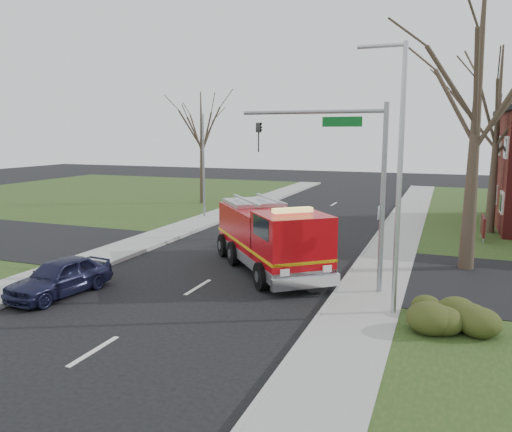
% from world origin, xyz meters
% --- Properties ---
extents(ground, '(120.00, 120.00, 0.00)m').
position_xyz_m(ground, '(0.00, 0.00, 0.00)').
color(ground, black).
rests_on(ground, ground).
extents(sidewalk_right, '(2.40, 80.00, 0.15)m').
position_xyz_m(sidewalk_right, '(6.20, 0.00, 0.07)').
color(sidewalk_right, gray).
rests_on(sidewalk_right, ground).
extents(sidewalk_left, '(2.40, 80.00, 0.15)m').
position_xyz_m(sidewalk_left, '(-6.20, 0.00, 0.07)').
color(sidewalk_left, gray).
rests_on(sidewalk_left, ground).
extents(health_center_sign, '(0.12, 2.00, 1.40)m').
position_xyz_m(health_center_sign, '(10.50, 12.50, 0.88)').
color(health_center_sign, '#491311').
rests_on(health_center_sign, ground).
extents(hedge_corner, '(2.80, 2.00, 0.90)m').
position_xyz_m(hedge_corner, '(9.00, -1.00, 0.58)').
color(hedge_corner, '#343E16').
rests_on(hedge_corner, lawn_right).
extents(bare_tree_near, '(6.00, 6.00, 12.00)m').
position_xyz_m(bare_tree_near, '(9.50, 6.00, 7.41)').
color(bare_tree_near, '#33261E').
rests_on(bare_tree_near, ground).
extents(bare_tree_far, '(5.25, 5.25, 10.50)m').
position_xyz_m(bare_tree_far, '(11.00, 15.00, 6.49)').
color(bare_tree_far, '#33261E').
rests_on(bare_tree_far, ground).
extents(bare_tree_left, '(4.50, 4.50, 9.00)m').
position_xyz_m(bare_tree_left, '(-10.00, 20.00, 5.56)').
color(bare_tree_left, '#33261E').
rests_on(bare_tree_left, ground).
extents(traffic_signal_mast, '(5.29, 0.18, 6.80)m').
position_xyz_m(traffic_signal_mast, '(5.21, 1.50, 4.71)').
color(traffic_signal_mast, gray).
rests_on(traffic_signal_mast, ground).
extents(streetlight_pole, '(1.48, 0.16, 8.40)m').
position_xyz_m(streetlight_pole, '(7.14, -0.50, 4.55)').
color(streetlight_pole, '#B7BABF').
rests_on(streetlight_pole, ground).
extents(utility_pole_far, '(0.14, 0.14, 7.00)m').
position_xyz_m(utility_pole_far, '(-6.80, 14.00, 3.50)').
color(utility_pole_far, gray).
rests_on(utility_pole_far, ground).
extents(fire_engine, '(6.72, 7.39, 3.02)m').
position_xyz_m(fire_engine, '(1.76, 3.23, 1.37)').
color(fire_engine, '#B0080F').
rests_on(fire_engine, ground).
extents(parked_car_maroon, '(2.09, 4.16, 1.36)m').
position_xyz_m(parked_car_maroon, '(-4.20, -2.56, 0.68)').
color(parked_car_maroon, '#181A36').
rests_on(parked_car_maroon, ground).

